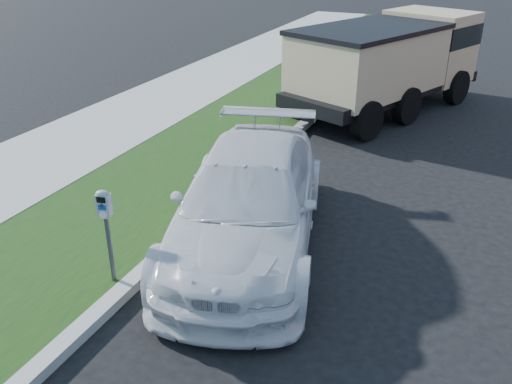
% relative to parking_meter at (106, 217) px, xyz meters
% --- Properties ---
extents(ground, '(120.00, 120.00, 0.00)m').
position_rel_parking_meter_xyz_m(ground, '(2.83, 0.79, -1.16)').
color(ground, black).
rests_on(ground, ground).
extents(streetside, '(6.12, 50.00, 0.15)m').
position_rel_parking_meter_xyz_m(streetside, '(-2.74, 2.79, -1.09)').
color(streetside, gray).
rests_on(streetside, ground).
extents(parking_meter, '(0.22, 0.17, 1.41)m').
position_rel_parking_meter_xyz_m(parking_meter, '(0.00, 0.00, 0.00)').
color(parking_meter, '#3F4247').
rests_on(parking_meter, ground).
extents(white_wagon, '(3.50, 5.72, 1.55)m').
position_rel_parking_meter_xyz_m(white_wagon, '(1.27, 1.94, -0.38)').
color(white_wagon, silver).
rests_on(white_wagon, ground).
extents(dump_truck, '(4.58, 6.75, 2.49)m').
position_rel_parking_meter_xyz_m(dump_truck, '(1.85, 10.21, 0.25)').
color(dump_truck, black).
rests_on(dump_truck, ground).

